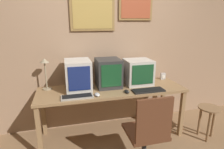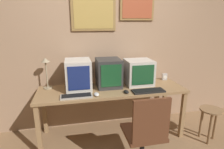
{
  "view_description": "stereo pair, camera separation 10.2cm",
  "coord_description": "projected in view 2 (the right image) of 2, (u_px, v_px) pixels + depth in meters",
  "views": [
    {
      "loc": [
        -0.64,
        -1.75,
        1.69
      ],
      "look_at": [
        0.0,
        0.71,
        0.96
      ],
      "focal_mm": 30.0,
      "sensor_mm": 36.0,
      "label": 1
    },
    {
      "loc": [
        -0.54,
        -1.77,
        1.69
      ],
      "look_at": [
        0.0,
        0.71,
        0.96
      ],
      "focal_mm": 30.0,
      "sensor_mm": 36.0,
      "label": 2
    }
  ],
  "objects": [
    {
      "name": "mouse_near_keyboard",
      "position": [
        96.0,
        94.0,
        2.45
      ],
      "size": [
        0.07,
        0.12,
        0.03
      ],
      "color": "silver",
      "rests_on": "desk"
    },
    {
      "name": "desk_clock",
      "position": [
        164.0,
        77.0,
        3.09
      ],
      "size": [
        0.08,
        0.05,
        0.11
      ],
      "color": "#B7B2AD",
      "rests_on": "desk"
    },
    {
      "name": "monitor_left",
      "position": [
        78.0,
        75.0,
        2.64
      ],
      "size": [
        0.35,
        0.42,
        0.42
      ],
      "color": "beige",
      "rests_on": "desk"
    },
    {
      "name": "monitor_center",
      "position": [
        109.0,
        73.0,
        2.75
      ],
      "size": [
        0.35,
        0.38,
        0.41
      ],
      "color": "#333333",
      "rests_on": "desk"
    },
    {
      "name": "keyboard_main",
      "position": [
        76.0,
        96.0,
        2.4
      ],
      "size": [
        0.41,
        0.16,
        0.03
      ],
      "color": "#A8A399",
      "rests_on": "desk"
    },
    {
      "name": "keyboard_side",
      "position": [
        148.0,
        91.0,
        2.58
      ],
      "size": [
        0.45,
        0.17,
        0.03
      ],
      "color": "black",
      "rests_on": "desk"
    },
    {
      "name": "monitor_right",
      "position": [
        139.0,
        72.0,
        2.85
      ],
      "size": [
        0.4,
        0.38,
        0.38
      ],
      "color": "beige",
      "rests_on": "desk"
    },
    {
      "name": "desk",
      "position": [
        112.0,
        93.0,
        2.72
      ],
      "size": [
        2.1,
        0.65,
        0.75
      ],
      "color": "#99754C",
      "rests_on": "ground_plane"
    },
    {
      "name": "office_chair",
      "position": [
        145.0,
        139.0,
        2.11
      ],
      "size": [
        0.46,
        0.46,
        0.95
      ],
      "color": "black",
      "rests_on": "ground_plane"
    },
    {
      "name": "wall_back",
      "position": [
        106.0,
        46.0,
        2.95
      ],
      "size": [
        8.0,
        0.08,
        2.6
      ],
      "color": "tan",
      "rests_on": "ground_plane"
    },
    {
      "name": "side_stool",
      "position": [
        210.0,
        118.0,
        2.67
      ],
      "size": [
        0.31,
        0.31,
        0.5
      ],
      "color": "#8E6B47",
      "rests_on": "ground_plane"
    },
    {
      "name": "mouse_far_corner",
      "position": [
        126.0,
        92.0,
        2.53
      ],
      "size": [
        0.06,
        0.12,
        0.03
      ],
      "color": "black",
      "rests_on": "desk"
    },
    {
      "name": "desk_lamp",
      "position": [
        46.0,
        68.0,
        2.63
      ],
      "size": [
        0.13,
        0.13,
        0.45
      ],
      "color": "tan",
      "rests_on": "desk"
    }
  ]
}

